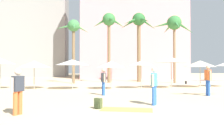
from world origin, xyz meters
name	(u,v)px	position (x,y,z in m)	size (l,w,h in m)	color
hotel_pink	(130,25)	(5.96, 31.68, 8.93)	(16.77, 9.87, 17.86)	pink
palm_tree_far_left	(109,25)	(1.02, 19.05, 6.43)	(3.81, 4.02, 7.83)	brown
palm_tree_left	(74,31)	(-2.86, 18.13, 5.52)	(3.47, 3.42, 6.79)	brown
palm_tree_center	(139,27)	(4.65, 20.02, 6.52)	(4.48, 4.88, 8.19)	brown
palm_tree_right	(174,26)	(8.11, 17.77, 6.25)	(4.88, 4.84, 7.43)	#896B4C
cafe_umbrella_0	(72,62)	(-2.57, 11.38, 2.07)	(2.57, 2.57, 2.28)	gray
cafe_umbrella_1	(34,64)	(-5.54, 12.03, 1.92)	(2.56, 2.56, 2.19)	gray
cafe_umbrella_3	(141,63)	(2.82, 11.44, 2.02)	(2.01, 2.01, 2.20)	gray
cafe_umbrella_5	(171,60)	(5.30, 11.41, 2.29)	(2.74, 2.74, 2.48)	gray
cafe_umbrella_6	(200,64)	(8.03, 11.96, 1.99)	(2.63, 2.63, 2.26)	gray
cafe_umbrella_7	(0,61)	(-8.07, 12.06, 2.16)	(2.18, 2.18, 2.38)	gray
cafe_umbrella_8	(111,64)	(0.38, 11.11, 1.92)	(2.13, 2.13, 2.16)	gray
beach_towel	(127,110)	(0.05, 2.64, 0.01)	(2.00, 0.90, 0.01)	#F4CC4C
backpack	(98,104)	(-1.05, 3.01, 0.20)	(0.35, 0.35, 0.42)	#44502F
person_mid_left	(207,79)	(5.61, 6.61, 0.95)	(2.94, 0.96, 1.79)	blue
person_mid_center	(154,84)	(1.46, 3.58, 0.92)	(0.39, 0.57, 1.69)	blue
person_near_right	(18,89)	(-3.90, 2.12, 0.88)	(0.40, 0.56, 1.62)	orange
person_far_left	(103,81)	(-0.49, 7.41, 0.88)	(0.28, 0.61, 1.61)	blue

